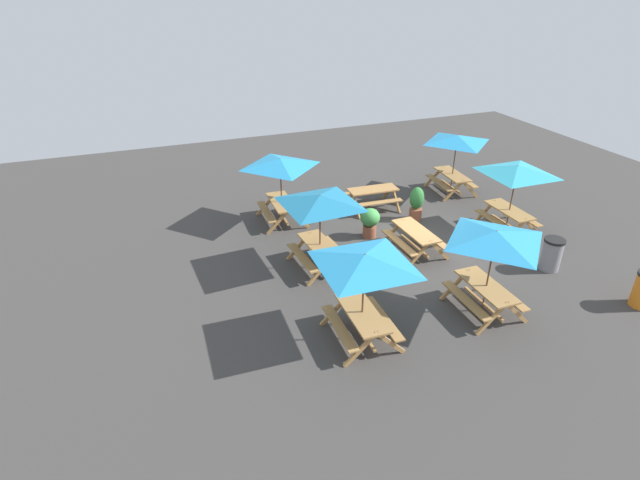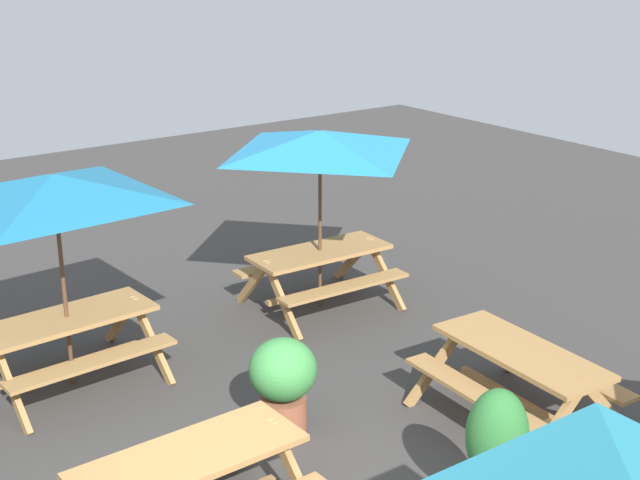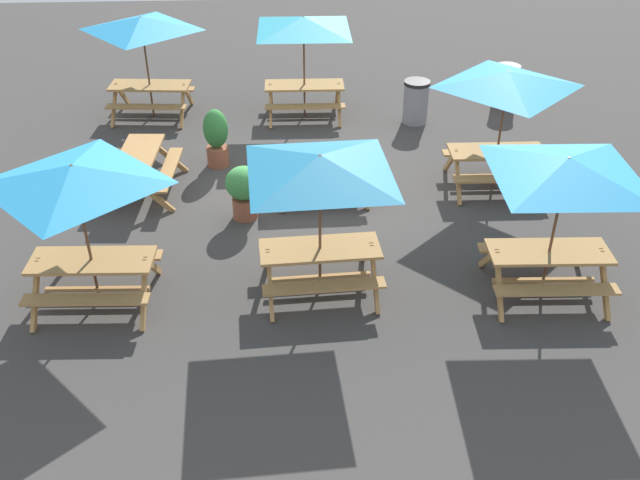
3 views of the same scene
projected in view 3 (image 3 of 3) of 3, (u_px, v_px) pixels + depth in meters
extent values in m
plane|color=#3D3A38|center=(315.00, 186.00, 13.81)|extent=(27.67, 27.67, 0.00)
cube|color=#A87A44|center=(320.00, 249.00, 10.64)|extent=(1.84, 0.80, 0.05)
cube|color=#A87A44|center=(324.00, 286.00, 10.34)|extent=(1.81, 0.36, 0.04)
cube|color=#A87A44|center=(316.00, 245.00, 11.25)|extent=(1.81, 0.36, 0.04)
cube|color=#A87A44|center=(270.00, 287.00, 10.46)|extent=(0.11, 0.80, 0.81)
cube|color=#A87A44|center=(268.00, 259.00, 11.07)|extent=(0.11, 0.80, 0.81)
cube|color=#A87A44|center=(375.00, 280.00, 10.61)|extent=(0.11, 0.80, 0.81)
cube|color=#A87A44|center=(367.00, 253.00, 11.22)|extent=(0.11, 0.80, 0.81)
cube|color=#A87A44|center=(320.00, 277.00, 10.92)|extent=(1.56, 0.16, 0.06)
cylinder|color=brown|center=(320.00, 226.00, 10.41)|extent=(0.04, 0.04, 2.30)
pyramid|color=teal|center=(320.00, 164.00, 9.86)|extent=(2.82, 2.82, 0.28)
cube|color=#A87A44|center=(92.00, 261.00, 10.38)|extent=(1.82, 0.77, 0.05)
cube|color=#A87A44|center=(85.00, 299.00, 10.08)|extent=(1.81, 0.33, 0.04)
cube|color=#A87A44|center=(104.00, 256.00, 11.00)|extent=(1.81, 0.33, 0.04)
cube|color=#A87A44|center=(35.00, 297.00, 10.27)|extent=(0.09, 0.80, 0.81)
cube|color=#A87A44|center=(51.00, 267.00, 10.88)|extent=(0.09, 0.80, 0.81)
cube|color=#A87A44|center=(144.00, 295.00, 10.29)|extent=(0.09, 0.80, 0.81)
cube|color=#A87A44|center=(153.00, 266.00, 10.90)|extent=(0.09, 0.80, 0.81)
cube|color=#A87A44|center=(98.00, 289.00, 10.67)|extent=(1.56, 0.13, 0.06)
cylinder|color=brown|center=(86.00, 237.00, 10.16)|extent=(0.04, 0.04, 2.30)
pyramid|color=#268CC6|center=(73.00, 174.00, 9.61)|extent=(2.07, 2.07, 0.28)
cube|color=#A87A44|center=(549.00, 252.00, 10.57)|extent=(1.82, 0.76, 0.05)
cube|color=#A87A44|center=(557.00, 290.00, 10.27)|extent=(1.81, 0.32, 0.04)
cube|color=#A87A44|center=(536.00, 248.00, 11.19)|extent=(1.81, 0.32, 0.04)
cube|color=#A87A44|center=(499.00, 287.00, 10.45)|extent=(0.09, 0.80, 0.81)
cube|color=#A87A44|center=(488.00, 259.00, 11.06)|extent=(0.09, 0.80, 0.81)
cube|color=#A87A44|center=(605.00, 286.00, 10.48)|extent=(0.09, 0.80, 0.81)
cube|color=#A87A44|center=(588.00, 258.00, 11.09)|extent=(0.09, 0.80, 0.81)
cube|color=#A87A44|center=(543.00, 280.00, 10.85)|extent=(1.56, 0.13, 0.06)
cylinder|color=brown|center=(554.00, 229.00, 10.35)|extent=(0.04, 0.04, 2.30)
pyramid|color=#268CC6|center=(567.00, 167.00, 9.79)|extent=(2.83, 2.83, 0.28)
cube|color=#A87A44|center=(137.00, 156.00, 13.25)|extent=(0.80, 1.84, 0.05)
cube|color=#A87A44|center=(169.00, 169.00, 13.41)|extent=(0.36, 1.81, 0.04)
cube|color=#A87A44|center=(110.00, 169.00, 13.41)|extent=(0.36, 1.81, 0.04)
cube|color=#A87A44|center=(151.00, 193.00, 12.80)|extent=(0.80, 0.10, 0.81)
cube|color=#A87A44|center=(111.00, 193.00, 12.80)|extent=(0.80, 0.10, 0.81)
cube|color=#A87A44|center=(167.00, 155.00, 14.11)|extent=(0.80, 0.10, 0.81)
cube|color=#A87A44|center=(130.00, 155.00, 14.11)|extent=(0.80, 0.10, 0.81)
cube|color=#A87A44|center=(141.00, 180.00, 13.53)|extent=(0.16, 1.56, 0.06)
cube|color=#A87A44|center=(150.00, 85.00, 16.25)|extent=(1.85, 0.84, 0.05)
cube|color=#A87A44|center=(146.00, 107.00, 15.94)|extent=(1.82, 0.40, 0.04)
cube|color=#A87A44|center=(157.00, 89.00, 16.87)|extent=(1.82, 0.40, 0.04)
cube|color=#A87A44|center=(114.00, 107.00, 16.16)|extent=(0.12, 0.80, 0.81)
cube|color=#A87A44|center=(122.00, 95.00, 16.77)|extent=(0.12, 0.80, 0.81)
cube|color=#A87A44|center=(182.00, 107.00, 16.13)|extent=(0.12, 0.80, 0.81)
cube|color=#A87A44|center=(188.00, 95.00, 16.74)|extent=(0.12, 0.80, 0.81)
cube|color=#A87A44|center=(153.00, 107.00, 16.53)|extent=(1.56, 0.19, 0.06)
cylinder|color=brown|center=(147.00, 68.00, 16.02)|extent=(0.04, 0.04, 2.30)
pyramid|color=#268CC6|center=(141.00, 23.00, 15.47)|extent=(2.15, 2.15, 0.28)
cube|color=#A87A44|center=(304.00, 85.00, 16.26)|extent=(1.81, 0.73, 0.05)
cube|color=#A87A44|center=(305.00, 107.00, 15.96)|extent=(1.80, 0.29, 0.04)
cube|color=#A87A44|center=(304.00, 88.00, 16.88)|extent=(1.80, 0.29, 0.04)
cube|color=#A87A44|center=(270.00, 107.00, 16.13)|extent=(0.07, 0.80, 0.81)
cube|color=#A87A44|center=(271.00, 95.00, 16.74)|extent=(0.07, 0.80, 0.81)
cube|color=#A87A44|center=(339.00, 106.00, 16.18)|extent=(0.07, 0.80, 0.81)
cube|color=#A87A44|center=(337.00, 94.00, 16.79)|extent=(0.07, 0.80, 0.81)
cube|color=#A87A44|center=(305.00, 107.00, 16.54)|extent=(1.56, 0.09, 0.06)
cylinder|color=brown|center=(304.00, 68.00, 16.03)|extent=(0.04, 0.04, 2.30)
pyramid|color=teal|center=(304.00, 23.00, 15.48)|extent=(2.83, 2.83, 0.28)
cube|color=#A87A44|center=(322.00, 157.00, 13.20)|extent=(1.81, 0.74, 0.05)
cube|color=#A87A44|center=(325.00, 185.00, 12.90)|extent=(1.81, 0.30, 0.04)
cube|color=#A87A44|center=(320.00, 158.00, 13.81)|extent=(1.81, 0.30, 0.04)
cube|color=#A87A44|center=(282.00, 186.00, 13.04)|extent=(0.08, 0.80, 0.81)
cube|color=#A87A44|center=(280.00, 167.00, 13.65)|extent=(0.08, 0.80, 0.81)
cube|color=#A87A44|center=(366.00, 183.00, 13.14)|extent=(0.08, 0.80, 0.81)
cube|color=#A87A44|center=(361.00, 165.00, 13.75)|extent=(0.08, 0.80, 0.81)
cube|color=#A87A44|center=(322.00, 182.00, 13.48)|extent=(1.56, 0.10, 0.06)
cube|color=#A87A44|center=(497.00, 151.00, 13.40)|extent=(1.81, 0.73, 0.05)
cube|color=#A87A44|center=(502.00, 179.00, 13.10)|extent=(1.80, 0.29, 0.04)
cube|color=#A87A44|center=(488.00, 152.00, 14.02)|extent=(1.80, 0.29, 0.04)
cube|color=#A87A44|center=(458.00, 179.00, 13.27)|extent=(0.07, 0.80, 0.81)
cube|color=#A87A44|center=(450.00, 161.00, 13.88)|extent=(0.07, 0.80, 0.81)
cube|color=#A87A44|center=(541.00, 177.00, 13.32)|extent=(0.07, 0.80, 0.81)
cube|color=#A87A44|center=(529.00, 160.00, 13.93)|extent=(0.07, 0.80, 0.81)
cube|color=#A87A44|center=(494.00, 176.00, 13.68)|extent=(1.56, 0.09, 0.06)
cylinder|color=brown|center=(500.00, 131.00, 13.17)|extent=(0.04, 0.04, 2.30)
pyramid|color=#268CC6|center=(508.00, 79.00, 12.62)|extent=(2.03, 2.03, 0.28)
cylinder|color=orange|center=(505.00, 87.00, 16.95)|extent=(0.56, 0.56, 0.90)
cylinder|color=black|center=(508.00, 67.00, 16.68)|extent=(0.59, 0.59, 0.08)
cylinder|color=gray|center=(416.00, 103.00, 16.10)|extent=(0.56, 0.56, 0.90)
cylinder|color=black|center=(417.00, 83.00, 15.84)|extent=(0.59, 0.59, 0.08)
cylinder|color=#935138|center=(218.00, 156.00, 14.44)|extent=(0.44, 0.44, 0.40)
ellipsoid|color=#2D7233|center=(216.00, 129.00, 14.12)|extent=(0.50, 0.50, 0.80)
cylinder|color=#935138|center=(245.00, 207.00, 12.72)|extent=(0.44, 0.44, 0.40)
ellipsoid|color=#3D8C42|center=(243.00, 183.00, 12.45)|extent=(0.64, 0.64, 0.59)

